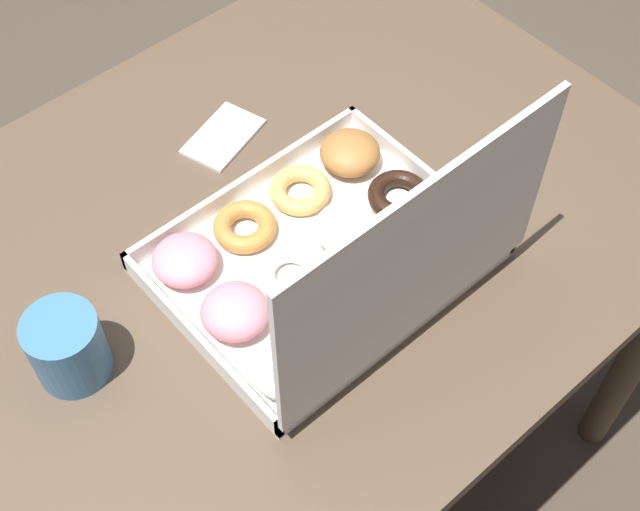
% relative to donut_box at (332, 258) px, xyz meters
% --- Properties ---
extents(ground_plane, '(8.00, 8.00, 0.00)m').
position_rel_donut_box_xyz_m(ground_plane, '(0.03, -0.11, -0.82)').
color(ground_plane, '#42382D').
extents(dining_table, '(1.17, 0.83, 0.77)m').
position_rel_donut_box_xyz_m(dining_table, '(0.03, -0.11, -0.16)').
color(dining_table, '#4C3D2D').
rests_on(dining_table, ground_plane).
extents(donut_box, '(0.40, 0.32, 0.31)m').
position_rel_donut_box_xyz_m(donut_box, '(0.00, 0.00, 0.00)').
color(donut_box, silver).
rests_on(donut_box, dining_table).
extents(coffee_mug, '(0.09, 0.09, 0.10)m').
position_rel_donut_box_xyz_m(coffee_mug, '(0.32, -0.11, 0.00)').
color(coffee_mug, teal).
rests_on(coffee_mug, dining_table).
extents(paper_napkin, '(0.13, 0.10, 0.01)m').
position_rel_donut_box_xyz_m(paper_napkin, '(-0.05, -0.29, -0.04)').
color(paper_napkin, white).
rests_on(paper_napkin, dining_table).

